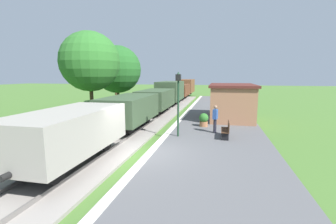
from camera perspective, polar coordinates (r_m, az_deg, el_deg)
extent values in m
plane|color=#47702D|center=(11.25, -6.34, -10.74)|extent=(160.00, 160.00, 0.00)
cube|color=#565659|center=(10.67, 10.48, -11.24)|extent=(6.00, 60.00, 0.25)
cube|color=silver|center=(11.05, -4.37, -9.68)|extent=(0.36, 60.00, 0.01)
cube|color=gray|center=(12.19, -17.25, -9.24)|extent=(3.80, 60.00, 0.12)
cube|color=slate|center=(11.82, -14.20, -9.02)|extent=(0.07, 60.00, 0.14)
cube|color=slate|center=(12.51, -20.17, -8.29)|extent=(0.07, 60.00, 0.14)
cube|color=gray|center=(10.25, -22.89, -4.17)|extent=(2.50, 5.60, 1.60)
cube|color=black|center=(10.40, -22.67, -7.66)|extent=(2.10, 5.15, 0.50)
cylinder|color=black|center=(11.92, -17.65, -6.56)|extent=(1.56, 0.84, 0.84)
cylinder|color=black|center=(9.16, -29.12, -12.01)|extent=(1.56, 0.84, 0.84)
cylinder|color=black|center=(12.84, -15.13, -4.19)|extent=(0.20, 0.30, 0.20)
cylinder|color=black|center=(8.31, -34.64, -12.76)|extent=(0.20, 0.30, 0.20)
cube|color=#384C33|center=(15.99, -9.21, 0.93)|extent=(2.50, 5.60, 1.60)
cube|color=black|center=(16.09, -9.15, -1.36)|extent=(2.10, 5.15, 0.50)
cylinder|color=black|center=(17.79, -7.02, -1.15)|extent=(1.56, 0.84, 0.84)
cylinder|color=black|center=(14.52, -11.71, -3.56)|extent=(1.56, 0.84, 0.84)
cylinder|color=black|center=(18.83, -5.87, 0.20)|extent=(0.20, 0.30, 0.20)
cylinder|color=black|center=(13.45, -13.75, -3.55)|extent=(0.20, 0.30, 0.20)
cube|color=#384C33|center=(22.21, -2.95, 3.26)|extent=(2.50, 5.60, 1.60)
cube|color=black|center=(22.29, -2.94, 1.60)|extent=(2.10, 5.15, 0.50)
cylinder|color=black|center=(24.04, -1.81, 1.54)|extent=(1.56, 0.84, 0.84)
cylinder|color=black|center=(20.62, -4.25, 0.28)|extent=(1.56, 0.84, 0.84)
cylinder|color=black|center=(25.12, -1.16, 2.44)|extent=(0.20, 0.30, 0.20)
cylinder|color=black|center=(19.49, -5.23, 0.51)|extent=(0.20, 0.30, 0.20)
cube|color=#384C33|center=(28.59, 0.55, 5.14)|extent=(2.50, 5.60, 2.20)
cube|color=black|center=(28.67, 0.55, 3.25)|extent=(2.10, 5.15, 0.50)
cylinder|color=black|center=(30.44, 1.24, 3.11)|extent=(1.56, 0.84, 0.84)
cylinder|color=black|center=(26.95, -0.23, 2.35)|extent=(1.56, 0.84, 0.84)
cylinder|color=black|center=(31.55, 1.65, 3.77)|extent=(0.20, 0.30, 0.20)
cylinder|color=black|center=(25.80, -0.80, 2.61)|extent=(0.20, 0.30, 0.20)
cube|color=brown|center=(35.08, 2.78, 5.35)|extent=(2.50, 5.60, 1.60)
cube|color=black|center=(35.12, 2.77, 4.29)|extent=(2.10, 5.15, 0.50)
cylinder|color=black|center=(36.91, 3.23, 4.12)|extent=(1.56, 0.84, 0.84)
cylinder|color=black|center=(33.39, 2.25, 3.62)|extent=(1.56, 0.84, 0.84)
cylinder|color=black|center=(38.03, 3.52, 4.64)|extent=(0.20, 0.30, 0.20)
cylinder|color=black|center=(32.23, 1.89, 3.88)|extent=(0.20, 0.30, 0.20)
cube|color=brown|center=(41.57, 4.31, 6.31)|extent=(2.50, 5.60, 2.20)
cube|color=black|center=(41.63, 4.30, 5.00)|extent=(2.10, 5.15, 0.50)
cylinder|color=black|center=(43.42, 4.63, 4.83)|extent=(1.56, 0.84, 0.84)
cylinder|color=black|center=(39.88, 3.93, 4.48)|extent=(1.56, 0.84, 0.84)
cylinder|color=black|center=(44.54, 4.84, 5.26)|extent=(0.20, 0.30, 0.20)
cylinder|color=black|center=(38.72, 3.68, 4.72)|extent=(0.20, 0.30, 0.20)
cube|color=#9E6B4C|center=(19.83, 15.06, 2.19)|extent=(3.20, 5.50, 2.60)
cube|color=#51231E|center=(19.72, 15.23, 6.20)|extent=(3.50, 5.80, 0.18)
cube|color=black|center=(18.71, 10.29, 2.37)|extent=(0.03, 0.90, 0.80)
cube|color=#422819|center=(13.80, 13.57, -4.24)|extent=(0.42, 1.50, 0.04)
cube|color=#422819|center=(13.75, 14.40, -3.27)|extent=(0.04, 1.50, 0.45)
cube|color=black|center=(13.27, 13.58, -5.79)|extent=(0.38, 0.06, 0.42)
cube|color=black|center=(14.44, 13.49, -4.59)|extent=(0.38, 0.06, 0.42)
cube|color=#422819|center=(24.73, 13.11, 1.54)|extent=(0.42, 1.50, 0.04)
cube|color=#422819|center=(24.71, 13.57, 2.09)|extent=(0.04, 1.50, 0.45)
cube|color=black|center=(24.17, 13.11, 0.82)|extent=(0.38, 0.06, 0.42)
cube|color=black|center=(25.36, 13.08, 1.20)|extent=(0.38, 0.06, 0.42)
cylinder|color=black|center=(14.74, 11.14, -3.36)|extent=(0.15, 0.15, 0.86)
cylinder|color=black|center=(14.89, 11.31, -3.24)|extent=(0.15, 0.15, 0.86)
cube|color=#2D5199|center=(14.68, 11.31, -0.52)|extent=(0.33, 0.43, 0.60)
sphere|color=#936B51|center=(14.61, 11.36, 1.19)|extent=(0.22, 0.22, 0.22)
cylinder|color=#9E6642|center=(16.56, 8.57, -2.85)|extent=(0.56, 0.56, 0.34)
sphere|color=#2D6B28|center=(16.48, 8.60, -1.40)|extent=(0.64, 0.64, 0.64)
cylinder|color=#193823|center=(13.51, 2.46, 0.73)|extent=(0.11, 0.11, 3.20)
cube|color=black|center=(13.37, 2.51, 8.30)|extent=(0.28, 0.28, 0.36)
sphere|color=#F2E5BF|center=(13.37, 2.51, 8.30)|extent=(0.20, 0.20, 0.20)
cone|color=#193823|center=(13.37, 2.52, 9.33)|extent=(0.20, 0.20, 0.16)
cylinder|color=#4C3823|center=(19.05, -17.84, 1.78)|extent=(0.28, 0.28, 3.09)
sphere|color=#2D6B28|center=(18.95, -18.31, 11.46)|extent=(4.45, 4.45, 4.45)
cylinder|color=#4C3823|center=(24.92, -11.88, 2.97)|extent=(0.28, 0.28, 2.53)
sphere|color=#235B23|center=(24.79, -12.11, 10.00)|extent=(4.76, 4.76, 4.76)
cylinder|color=#4C3823|center=(31.73, -12.41, 4.58)|extent=(0.28, 0.28, 2.95)
sphere|color=#387A33|center=(31.66, -12.59, 10.03)|extent=(4.11, 4.11, 4.11)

